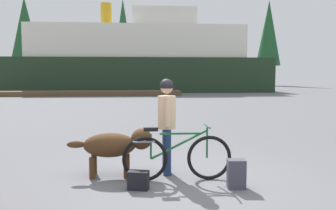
{
  "coord_description": "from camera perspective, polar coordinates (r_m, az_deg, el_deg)",
  "views": [
    {
      "loc": [
        -0.68,
        -5.58,
        1.79
      ],
      "look_at": [
        -0.03,
        1.95,
        1.12
      ],
      "focal_mm": 37.37,
      "sensor_mm": 36.0,
      "label": 1
    }
  ],
  "objects": [
    {
      "name": "ground_plane",
      "position": [
        5.9,
        1.95,
        -12.59
      ],
      "size": [
        160.0,
        160.0,
        0.0
      ],
      "primitive_type": "plane",
      "color": "slate"
    },
    {
      "name": "bicycle",
      "position": [
        5.91,
        1.4,
        -8.45
      ],
      "size": [
        1.84,
        0.44,
        0.93
      ],
      "color": "black",
      "rests_on": "ground_plane"
    },
    {
      "name": "person_cyclist",
      "position": [
        6.2,
        -0.21,
        -1.99
      ],
      "size": [
        0.32,
        0.53,
        1.71
      ],
      "color": "navy",
      "rests_on": "ground_plane"
    },
    {
      "name": "dog",
      "position": [
        6.2,
        -8.57,
        -6.47
      ],
      "size": [
        1.48,
        0.5,
        0.84
      ],
      "color": "#472D19",
      "rests_on": "ground_plane"
    },
    {
      "name": "backpack",
      "position": [
        5.68,
        11.08,
        -10.97
      ],
      "size": [
        0.3,
        0.23,
        0.46
      ],
      "primitive_type": "cube",
      "rotation": [
        0.0,
        0.0,
        -0.1
      ],
      "color": "#3F3F4C",
      "rests_on": "ground_plane"
    },
    {
      "name": "handbag_pannier",
      "position": [
        5.56,
        -4.85,
        -12.13
      ],
      "size": [
        0.35,
        0.25,
        0.29
      ],
      "primitive_type": "cube",
      "rotation": [
        0.0,
        0.0,
        -0.23
      ],
      "color": "black",
      "rests_on": "ground_plane"
    },
    {
      "name": "dock_pier",
      "position": [
        29.9,
        -15.68,
        1.83
      ],
      "size": [
        18.23,
        2.13,
        0.4
      ],
      "primitive_type": "cube",
      "color": "brown",
      "rests_on": "ground_plane"
    },
    {
      "name": "ferry_boat",
      "position": [
        36.75,
        -4.78,
        7.22
      ],
      "size": [
        26.51,
        7.79,
        8.98
      ],
      "color": "#1E331E",
      "rests_on": "ground_plane"
    },
    {
      "name": "pine_tree_far_left",
      "position": [
        53.3,
        -22.29,
        11.01
      ],
      "size": [
        4.2,
        4.2,
        12.39
      ],
      "color": "#4C331E",
      "rests_on": "ground_plane"
    },
    {
      "name": "pine_tree_center",
      "position": [
        52.25,
        -7.34,
        11.82
      ],
      "size": [
        2.81,
        2.81,
        12.66
      ],
      "color": "#4C331E",
      "rests_on": "ground_plane"
    },
    {
      "name": "pine_tree_far_right",
      "position": [
        57.24,
        16.09,
        11.17
      ],
      "size": [
        3.74,
        3.74,
        13.08
      ],
      "color": "#4C331E",
      "rests_on": "ground_plane"
    },
    {
      "name": "pine_tree_mid_back",
      "position": [
        55.79,
        -5.95,
        9.37
      ],
      "size": [
        3.71,
        3.71,
        9.11
      ],
      "color": "#4C331E",
      "rests_on": "ground_plane"
    }
  ]
}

